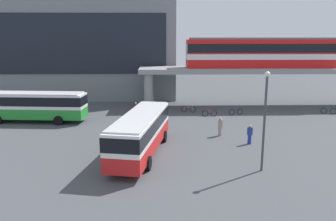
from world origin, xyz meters
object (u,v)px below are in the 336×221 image
(bicycle_red, at_px, (209,113))
(bicycle_silver, at_px, (188,109))
(train, at_px, (262,52))
(pedestrian_at_kerb, at_px, (250,135))
(station_building, at_px, (87,48))
(bicycle_blue, at_px, (236,112))
(bus_secondary, at_px, (34,104))
(pedestrian_by_bike_rack, at_px, (136,110))
(bus_main, at_px, (141,130))
(bicycle_green, at_px, (329,111))
(pedestrian_waiting_near_stop, at_px, (220,127))

(bicycle_red, height_order, bicycle_silver, same)
(train, relative_size, bicycle_red, 10.93)
(pedestrian_at_kerb, bearing_deg, station_building, 124.68)
(station_building, bearing_deg, bicycle_blue, -38.94)
(train, xyz_separation_m, bicycle_silver, (-9.74, -3.52, -6.77))
(bus_secondary, height_order, pedestrian_at_kerb, bus_secondary)
(pedestrian_by_bike_rack, xyz_separation_m, pedestrian_at_kerb, (10.44, -10.27, -0.04))
(bus_secondary, relative_size, pedestrian_by_bike_rack, 6.38)
(bus_main, xyz_separation_m, pedestrian_at_kerb, (9.16, 2.41, -1.20))
(bicycle_red, height_order, pedestrian_by_bike_rack, pedestrian_by_bike_rack)
(train, bearing_deg, bicycle_red, -142.15)
(station_building, bearing_deg, bus_main, -71.42)
(bicycle_blue, height_order, bicycle_green, same)
(station_building, relative_size, bicycle_blue, 16.13)
(bus_secondary, xyz_separation_m, pedestrian_at_kerb, (21.25, -8.33, -1.20))
(bus_main, relative_size, bus_secondary, 1.01)
(station_building, height_order, bicycle_green, station_building)
(bus_main, xyz_separation_m, bicycle_blue, (10.51, 13.66, -1.63))
(train, distance_m, bicycle_silver, 12.37)
(bus_secondary, bearing_deg, bicycle_silver, 14.66)
(bicycle_green, relative_size, pedestrian_by_bike_rack, 0.97)
(train, height_order, bus_main, train)
(bicycle_silver, relative_size, pedestrian_at_kerb, 1.04)
(station_building, xyz_separation_m, pedestrian_at_kerb, (19.38, -28.01, -6.63))
(pedestrian_waiting_near_stop, relative_size, pedestrian_by_bike_rack, 1.00)
(bus_main, xyz_separation_m, bus_secondary, (-12.09, 10.74, 0.00))
(train, bearing_deg, bicycle_blue, -129.90)
(pedestrian_waiting_near_stop, height_order, pedestrian_at_kerb, pedestrian_waiting_near_stop)
(station_building, distance_m, train, 27.57)
(pedestrian_waiting_near_stop, bearing_deg, bus_main, -145.16)
(bicycle_green, bearing_deg, bicycle_silver, 175.36)
(bicycle_red, relative_size, bicycle_silver, 1.02)
(bus_main, height_order, pedestrian_by_bike_rack, bus_main)
(bicycle_red, bearing_deg, bus_main, -119.35)
(bus_secondary, bearing_deg, bus_main, -41.61)
(bus_main, bearing_deg, bicycle_blue, 52.43)
(bus_secondary, xyz_separation_m, pedestrian_by_bike_rack, (10.80, 1.94, -1.16))
(bus_secondary, height_order, bicycle_silver, bus_secondary)
(bicycle_blue, xyz_separation_m, bicycle_green, (11.28, 0.18, 0.00))
(train, distance_m, bicycle_green, 10.92)
(bus_secondary, distance_m, bicycle_silver, 17.74)
(train, xyz_separation_m, bus_main, (-14.74, -18.72, -5.14))
(bicycle_green, bearing_deg, train, 145.30)
(pedestrian_at_kerb, bearing_deg, bicycle_red, 100.25)
(station_building, xyz_separation_m, bicycle_red, (17.48, -17.51, -7.05))
(train, height_order, bus_secondary, train)
(bicycle_silver, xyz_separation_m, pedestrian_at_kerb, (4.16, -12.79, 0.43))
(bicycle_silver, bearing_deg, bus_main, -108.19)
(bicycle_green, bearing_deg, bicycle_blue, -179.09)
(bicycle_red, bearing_deg, station_building, 134.95)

